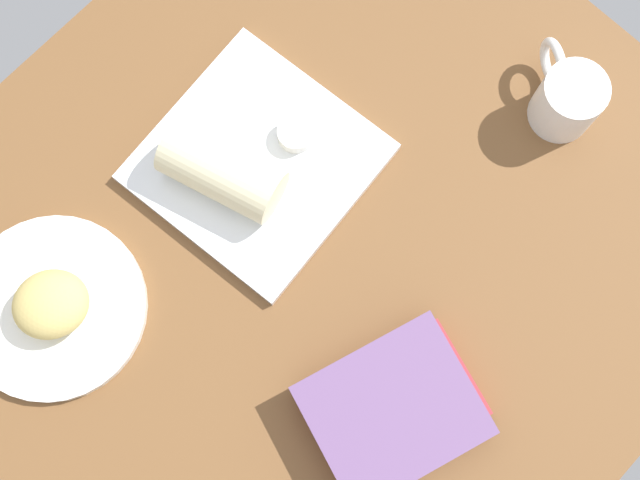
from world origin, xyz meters
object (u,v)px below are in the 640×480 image
scone_pastry (51,304)px  breakfast_wrap (222,171)px  book_stack (394,408)px  square_plate (257,162)px  coffee_mug (567,98)px  round_plate (53,307)px  sauce_cup (296,134)px

scone_pastry → breakfast_wrap: (-25.42, 3.41, 1.23)cm
scone_pastry → book_stack: (-19.22, 37.54, -1.01)cm
scone_pastry → breakfast_wrap: size_ratio=0.62×
scone_pastry → book_stack: bearing=117.1°
scone_pastry → breakfast_wrap: bearing=172.4°
breakfast_wrap → book_stack: bearing=-115.9°
scone_pastry → square_plate: scone_pastry is taller
breakfast_wrap → coffee_mug: bearing=-49.1°
scone_pastry → book_stack: 42.18cm
round_plate → coffee_mug: size_ratio=1.94×
scone_pastry → coffee_mug: 67.59cm
scone_pastry → book_stack: size_ratio=0.39×
breakfast_wrap → coffee_mug: same height
sauce_cup → coffee_mug: coffee_mug is taller
round_plate → book_stack: bearing=117.3°
scone_pastry → sauce_cup: bearing=170.7°
square_plate → coffee_mug: coffee_mug is taller
sauce_cup → breakfast_wrap: bearing=-13.4°
square_plate → round_plate: bearing=-9.5°
square_plate → book_stack: 34.81cm
square_plate → book_stack: (10.72, 33.05, 2.12)cm
sauce_cup → breakfast_wrap: (10.17, -2.43, 2.47)cm
scone_pastry → coffee_mug: size_ratio=0.77×
book_stack → square_plate: bearing=-108.0°
coffee_mug → breakfast_wrap: bearing=-33.5°
sauce_cup → book_stack: book_stack is taller
round_plate → coffee_mug: bearing=155.7°
book_stack → coffee_mug: coffee_mug is taller
round_plate → square_plate: (-30.36, 5.06, 0.10)cm
square_plate → book_stack: bearing=72.0°
scone_pastry → square_plate: size_ratio=0.35×
breakfast_wrap → scone_pastry: bearing=156.8°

